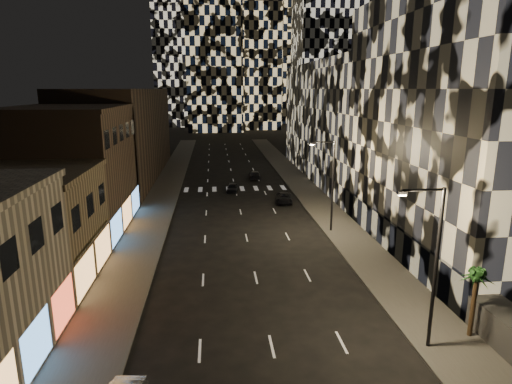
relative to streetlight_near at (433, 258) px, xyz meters
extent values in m
cube|color=#47443F|center=(-18.35, 40.00, -5.28)|extent=(4.00, 120.00, 0.15)
cube|color=#47443F|center=(1.65, 40.00, -5.28)|extent=(4.00, 120.00, 0.15)
cube|color=#4C4C47|center=(-16.25, 40.00, -5.28)|extent=(0.20, 120.00, 0.15)
cube|color=#4C4C47|center=(-0.45, 40.00, -5.28)|extent=(0.20, 120.00, 0.15)
cube|color=#786448|center=(-25.35, 11.00, -1.35)|extent=(10.00, 10.00, 8.00)
cube|color=#4A372A|center=(-25.35, 23.50, 0.65)|extent=(10.00, 15.00, 12.00)
cube|color=#4A372A|center=(-25.35, 50.00, 1.65)|extent=(10.00, 40.00, 14.00)
cube|color=#232326|center=(11.65, 14.50, 5.65)|extent=(16.00, 25.00, 22.00)
cube|color=#383838|center=(3.95, 14.50, -3.85)|extent=(0.60, 25.00, 3.00)
cube|color=#232326|center=(11.65, 47.00, 3.65)|extent=(16.00, 40.00, 18.00)
cylinder|color=black|center=(0.25, 0.00, -0.70)|extent=(0.20, 0.20, 9.00)
cylinder|color=black|center=(-0.85, 0.00, 3.70)|extent=(2.20, 0.14, 0.14)
cube|color=black|center=(-1.95, 0.00, 3.58)|extent=(0.50, 0.25, 0.18)
cube|color=#FFEAB2|center=(-1.95, 0.00, 3.46)|extent=(0.35, 0.18, 0.06)
cylinder|color=black|center=(0.25, 20.00, -0.70)|extent=(0.20, 0.20, 9.00)
cylinder|color=black|center=(-0.85, 20.00, 3.70)|extent=(2.20, 0.14, 0.14)
cube|color=black|center=(-1.95, 20.00, 3.58)|extent=(0.50, 0.25, 0.18)
cube|color=#FFEAB2|center=(-1.95, 20.00, 3.46)|extent=(0.35, 0.18, 0.06)
imported|color=black|center=(-8.85, 38.00, -4.74)|extent=(1.89, 3.74, 1.22)
imported|color=black|center=(-4.85, 46.72, -4.73)|extent=(1.90, 4.33, 1.24)
imported|color=black|center=(-2.65, 31.55, -4.75)|extent=(2.56, 4.54, 1.20)
cylinder|color=#47331E|center=(3.15, 0.75, -3.42)|extent=(0.27, 0.27, 3.56)
sphere|color=#1B4A1A|center=(3.15, 0.75, -1.47)|extent=(0.78, 0.78, 0.78)
cone|color=#1B4A1A|center=(3.41, 0.83, -1.53)|extent=(1.57, 0.75, 0.94)
cone|color=#1B4A1A|center=(3.25, 1.01, -1.53)|extent=(0.86, 1.55, 0.94)
cone|color=#1B4A1A|center=(3.01, 0.99, -1.53)|extent=(1.04, 1.49, 0.94)
cone|color=#1B4A1A|center=(2.87, 0.80, -1.53)|extent=(1.57, 0.54, 0.94)
cone|color=#1B4A1A|center=(2.94, 0.56, -1.53)|extent=(1.35, 1.28, 0.94)
cone|color=#1B4A1A|center=(3.17, 0.48, -1.53)|extent=(0.42, 1.56, 0.94)
cone|color=#1B4A1A|center=(3.37, 0.60, -1.53)|extent=(1.45, 1.13, 0.94)
camera|label=1|loc=(-11.34, -19.99, 8.65)|focal=30.00mm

